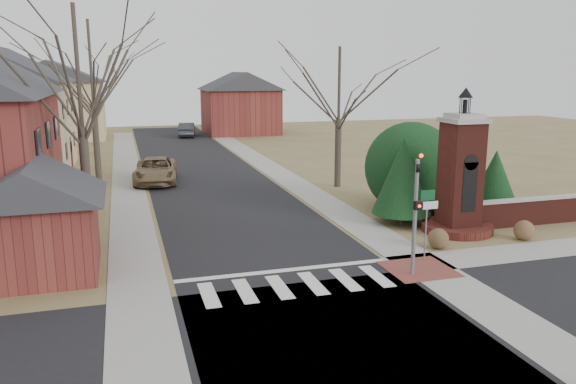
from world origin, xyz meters
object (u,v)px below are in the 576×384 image
object	(u,v)px
sign_post	(427,211)
pickup_truck	(156,170)
brick_gate_monument	(460,185)
traffic_signal_pole	(416,205)
distant_car	(187,130)

from	to	relation	value
sign_post	pickup_truck	size ratio (longest dim) A/B	0.48
brick_gate_monument	pickup_truck	size ratio (longest dim) A/B	1.13
traffic_signal_pole	brick_gate_monument	xyz separation A→B (m)	(4.70, 4.42, -0.42)
pickup_truck	distant_car	xyz separation A→B (m)	(5.00, 25.64, -0.02)
pickup_truck	distant_car	bearing A→B (deg)	85.08
sign_post	distant_car	distance (m)	44.50
traffic_signal_pole	pickup_truck	world-z (taller)	traffic_signal_pole
traffic_signal_pole	distant_car	size ratio (longest dim) A/B	0.95
traffic_signal_pole	brick_gate_monument	distance (m)	6.47
pickup_truck	distant_car	size ratio (longest dim) A/B	1.22
sign_post	brick_gate_monument	distance (m)	4.55
traffic_signal_pole	pickup_truck	distance (m)	21.59
traffic_signal_pole	sign_post	distance (m)	2.02
pickup_truck	traffic_signal_pole	bearing A→B (deg)	-62.91
brick_gate_monument	sign_post	bearing A→B (deg)	-138.58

